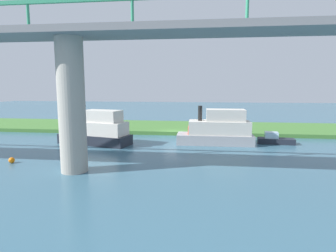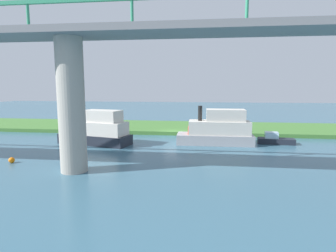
% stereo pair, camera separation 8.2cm
% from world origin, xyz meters
% --- Properties ---
extents(ground_plane, '(160.00, 160.00, 0.00)m').
position_xyz_m(ground_plane, '(0.00, 0.00, 0.00)').
color(ground_plane, '#386075').
extents(grassy_bank, '(80.00, 12.00, 0.50)m').
position_xyz_m(grassy_bank, '(0.00, -6.00, 0.25)').
color(grassy_bank, '#427533').
rests_on(grassy_bank, ground).
extents(bridge_pylon, '(2.03, 2.03, 10.20)m').
position_xyz_m(bridge_pylon, '(5.93, 16.99, 5.10)').
color(bridge_pylon, '#9E998E').
rests_on(bridge_pylon, ground).
extents(bridge_span, '(60.80, 4.30, 3.25)m').
position_xyz_m(bridge_span, '(5.93, 16.97, 10.69)').
color(bridge_span, slate).
rests_on(bridge_span, bridge_pylon).
extents(person_on_bank, '(0.50, 0.50, 1.39)m').
position_xyz_m(person_on_bank, '(-2.85, -3.45, 1.20)').
color(person_on_bank, '#2D334C').
rests_on(person_on_bank, grassy_bank).
extents(mooring_post, '(0.20, 0.20, 1.01)m').
position_xyz_m(mooring_post, '(-9.35, -1.06, 1.01)').
color(mooring_post, brown).
rests_on(mooring_post, grassy_bank).
extents(pontoon_yellow, '(8.61, 2.93, 4.39)m').
position_xyz_m(pontoon_yellow, '(-5.62, 4.91, 1.63)').
color(pontoon_yellow, '#99999E').
rests_on(pontoon_yellow, ground).
extents(houseboat_blue, '(8.84, 4.76, 4.30)m').
position_xyz_m(houseboat_blue, '(8.09, 6.68, 1.59)').
color(houseboat_blue, '#1E232D').
rests_on(houseboat_blue, ground).
extents(skiff_small, '(4.18, 1.84, 1.35)m').
position_xyz_m(skiff_small, '(-12.24, 3.85, 0.48)').
color(skiff_small, '#1E232D').
rests_on(skiff_small, ground).
extents(marker_buoy, '(0.50, 0.50, 0.50)m').
position_xyz_m(marker_buoy, '(12.41, 15.40, 0.25)').
color(marker_buoy, orange).
rests_on(marker_buoy, ground).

